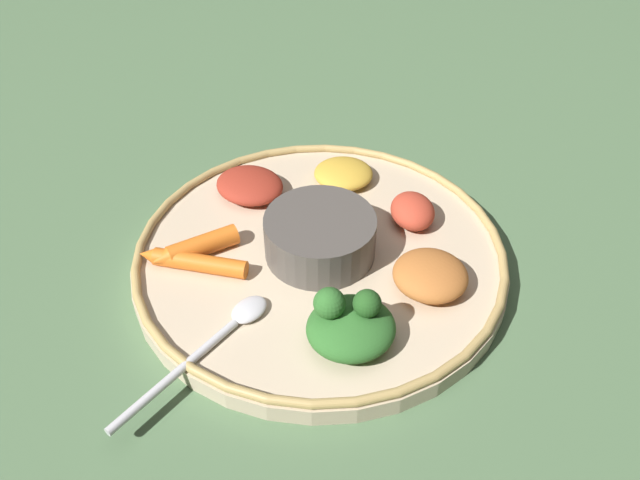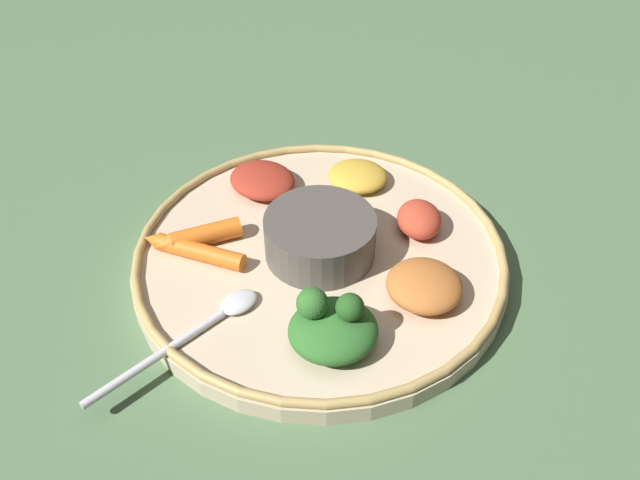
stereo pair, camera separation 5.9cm
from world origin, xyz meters
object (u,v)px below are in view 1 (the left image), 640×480
spoon (217,338)px  carrot_outer (193,262)px  center_bowl (320,235)px  greens_pile (350,324)px  carrot_near_spoon (196,247)px

spoon → carrot_outer: carrot_outer is taller
carrot_outer → spoon: bearing=134.7°
center_bowl → spoon: (0.03, 0.13, -0.02)m
center_bowl → carrot_outer: 0.11m
greens_pile → carrot_outer: bearing=-6.3°
greens_pile → carrot_near_spoon: size_ratio=1.30×
center_bowl → carrot_near_spoon: (0.10, 0.05, -0.01)m
carrot_near_spoon → carrot_outer: carrot_near_spoon is taller
greens_pile → carrot_outer: size_ratio=0.97×
greens_pile → carrot_near_spoon: 0.17m
carrot_near_spoon → greens_pile: bearing=168.5°
spoon → greens_pile: size_ratio=1.65×
center_bowl → greens_pile: greens_pile is taller
greens_pile → center_bowl: bearing=-52.5°
spoon → carrot_outer: bearing=-45.3°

